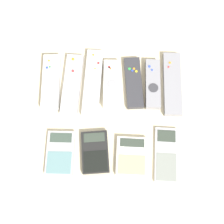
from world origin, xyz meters
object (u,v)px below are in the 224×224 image
object	(u,v)px
calculator_1	(95,152)
calculator_3	(166,154)
remote_0	(51,82)
remote_3	(113,84)
remote_2	(93,82)
remote_5	(153,84)
calculator_0	(60,153)
remote_6	(172,83)
calculator_2	(132,156)
remote_1	(72,85)
remote_4	(133,83)

from	to	relation	value
calculator_1	calculator_3	bearing A→B (deg)	-5.73
remote_0	remote_3	world-z (taller)	same
remote_0	remote_2	size ratio (longest dim) A/B	0.81
remote_2	calculator_3	size ratio (longest dim) A/B	1.37
remote_5	calculator_1	xyz separation A→B (m)	(-0.18, -0.21, -0.00)
remote_2	calculator_0	size ratio (longest dim) A/B	1.73
remote_6	calculator_2	world-z (taller)	remote_6
calculator_1	calculator_2	world-z (taller)	same
remote_0	remote_1	size ratio (longest dim) A/B	0.88
remote_1	calculator_0	distance (m)	0.22
remote_0	remote_6	size ratio (longest dim) A/B	0.85
remote_3	calculator_0	size ratio (longest dim) A/B	1.20
calculator_1	calculator_3	world-z (taller)	calculator_1
remote_3	remote_6	xyz separation A→B (m)	(0.18, 0.00, -0.00)
remote_3	calculator_3	size ratio (longest dim) A/B	0.95
remote_5	remote_0	bearing A→B (deg)	-179.52
remote_4	calculator_0	size ratio (longest dim) A/B	1.33
remote_4	calculator_0	distance (m)	0.31
remote_1	calculator_2	xyz separation A→B (m)	(0.18, -0.22, -0.00)
calculator_0	calculator_2	world-z (taller)	calculator_2
remote_0	remote_3	xyz separation A→B (m)	(0.19, -0.01, -0.00)
remote_5	calculator_0	world-z (taller)	remote_5
remote_3	remote_5	bearing A→B (deg)	0.55
calculator_0	calculator_3	xyz separation A→B (m)	(0.31, -0.00, -0.00)
remote_6	calculator_2	bearing A→B (deg)	-118.13
remote_5	calculator_2	bearing A→B (deg)	-105.62
remote_1	remote_5	world-z (taller)	remote_5
remote_1	calculator_2	bearing A→B (deg)	-47.21
remote_4	calculator_1	size ratio (longest dim) A/B	1.34
remote_6	calculator_1	distance (m)	0.32
remote_6	calculator_3	distance (m)	0.22
remote_5	calculator_3	size ratio (longest dim) A/B	1.00
remote_1	calculator_0	world-z (taller)	remote_1
remote_3	remote_6	size ratio (longest dim) A/B	0.74
remote_4	calculator_0	world-z (taller)	remote_4
remote_5	calculator_3	distance (m)	0.22
remote_4	remote_5	xyz separation A→B (m)	(0.06, -0.01, 0.00)
remote_4	remote_6	size ratio (longest dim) A/B	0.81
remote_1	remote_4	xyz separation A→B (m)	(0.19, 0.01, -0.00)
remote_0	calculator_1	size ratio (longest dim) A/B	1.41
remote_1	remote_6	distance (m)	0.31
remote_2	remote_3	world-z (taller)	remote_3
remote_2	remote_0	bearing A→B (deg)	-176.01
remote_3	remote_5	world-z (taller)	remote_3
remote_2	remote_3	size ratio (longest dim) A/B	1.43
remote_5	calculator_1	size ratio (longest dim) A/B	1.28
remote_1	remote_3	size ratio (longest dim) A/B	1.32
remote_0	calculator_1	distance (m)	0.26
remote_4	calculator_1	bearing A→B (deg)	-121.04
calculator_1	calculator_2	size ratio (longest dim) A/B	1.10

